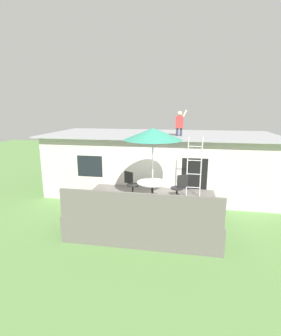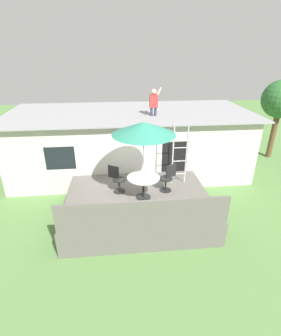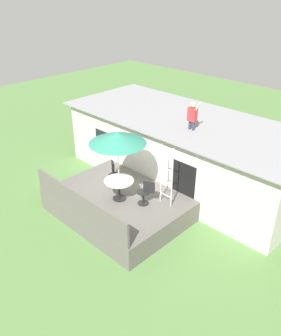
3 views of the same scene
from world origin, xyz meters
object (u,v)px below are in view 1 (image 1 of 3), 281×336
Objects in this scene: patio_umbrella at (153,134)px; person_figure at (180,122)px; patio_table at (152,187)px; patio_chair_right at (179,188)px; step_ladder at (194,167)px; patio_chair_left at (131,185)px.

patio_umbrella is 2.29× the size of person_figure.
person_figure is (0.74, 3.01, 1.99)m from patio_table.
person_figure is at bearing -111.96° from patio_chair_right.
step_ladder is 1.98× the size of person_figure.
patio_umbrella reaches higher than patio_chair_right.
patio_chair_right is (-0.49, -0.50, -0.64)m from step_ladder.
patio_table is 1.13× the size of patio_chair_left.
person_figure is 3.65m from patio_chair_left.
patio_chair_left is 1.00× the size of patio_chair_right.
person_figure is at bearing 106.58° from step_ladder.
patio_chair_left is (-1.58, -2.51, -2.12)m from person_figure.
patio_umbrella reaches higher than step_ladder.
step_ladder is 2.33m from patio_chair_left.
patio_table is 1.13× the size of patio_chair_right.
patio_table is 0.97m from patio_chair_right.
person_figure reaches higher than patio_umbrella.
patio_table is at bearing -153.43° from patio_umbrella.
patio_chair_left is 1.72m from patio_chair_right.
step_ladder is at bearing 41.21° from patio_chair_left.
patio_chair_left is at bearing -122.21° from person_figure.
person_figure is 1.21× the size of patio_chair_right.
patio_umbrella reaches higher than patio_table.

